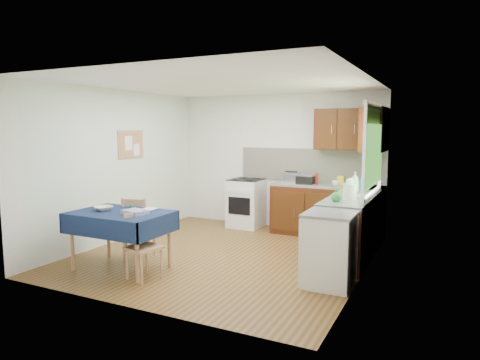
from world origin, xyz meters
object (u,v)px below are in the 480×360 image
at_px(toaster, 291,177).
at_px(dish_rack, 347,194).
at_px(kettle, 350,190).
at_px(chair_near, 141,243).
at_px(chair_far, 138,226).
at_px(dining_table, 121,220).
at_px(sandwich_press, 306,179).

xyz_separation_m(toaster, dish_rack, (1.23, -1.10, -0.07)).
bearing_deg(kettle, chair_near, -142.15).
bearing_deg(chair_far, dish_rack, -168.90).
relative_size(dish_rack, kettle, 1.33).
relative_size(chair_far, chair_near, 1.08).
height_order(chair_far, toaster, toaster).
distance_m(dining_table, kettle, 3.10).
relative_size(chair_near, sandwich_press, 2.90).
bearing_deg(sandwich_press, chair_near, -121.20).
height_order(dining_table, kettle, kettle).
height_order(sandwich_press, kettle, kettle).
bearing_deg(chair_near, sandwich_press, -5.97).
relative_size(chair_far, kettle, 3.07).
bearing_deg(dining_table, kettle, 17.79).
height_order(sandwich_press, dish_rack, dish_rack).
relative_size(toaster, dish_rack, 0.69).
bearing_deg(dining_table, dish_rack, 23.67).
bearing_deg(toaster, chair_far, -117.58).
bearing_deg(sandwich_press, kettle, -63.20).
height_order(chair_near, toaster, toaster).
bearing_deg(chair_far, sandwich_press, -141.58).
distance_m(chair_far, dish_rack, 3.04).
bearing_deg(kettle, toaster, 133.28).
distance_m(chair_far, sandwich_press, 3.03).
height_order(dining_table, chair_near, chair_near).
distance_m(dining_table, chair_near, 0.55).
distance_m(dining_table, chair_far, 0.50).
height_order(chair_near, kettle, kettle).
xyz_separation_m(chair_near, toaster, (0.87, 3.12, 0.55)).
distance_m(chair_far, toaster, 2.92).
distance_m(dining_table, toaster, 3.26).
bearing_deg(dining_table, chair_far, 88.96).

